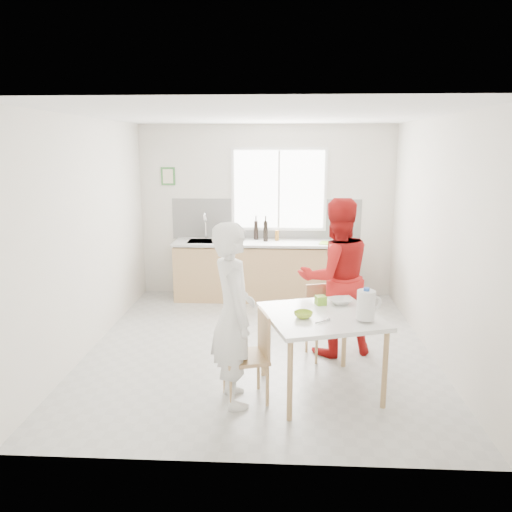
{
  "coord_description": "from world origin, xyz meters",
  "views": [
    {
      "loc": [
        0.26,
        -5.62,
        2.38
      ],
      "look_at": [
        -0.05,
        0.2,
        1.08
      ],
      "focal_mm": 35.0,
      "sensor_mm": 36.0,
      "label": 1
    }
  ],
  "objects_px": {
    "bowl_green": "(303,315)",
    "wine_bottle_b": "(256,230)",
    "milk_jug": "(366,305)",
    "chair_left": "(252,352)",
    "dining_table": "(321,322)",
    "chair_far": "(323,317)",
    "wine_bottle_a": "(266,231)",
    "bowl_white": "(340,301)",
    "person_white": "(233,315)",
    "person_red": "(335,277)"
  },
  "relations": [
    {
      "from": "bowl_white",
      "to": "milk_jug",
      "type": "bearing_deg",
      "value": -70.54
    },
    {
      "from": "person_white",
      "to": "wine_bottle_a",
      "type": "height_order",
      "value": "person_white"
    },
    {
      "from": "person_white",
      "to": "wine_bottle_b",
      "type": "relative_size",
      "value": 5.74
    },
    {
      "from": "wine_bottle_a",
      "to": "bowl_green",
      "type": "bearing_deg",
      "value": -81.62
    },
    {
      "from": "bowl_green",
      "to": "milk_jug",
      "type": "relative_size",
      "value": 0.6
    },
    {
      "from": "wine_bottle_b",
      "to": "person_white",
      "type": "bearing_deg",
      "value": -90.41
    },
    {
      "from": "wine_bottle_a",
      "to": "dining_table",
      "type": "bearing_deg",
      "value": -78.1
    },
    {
      "from": "chair_far",
      "to": "bowl_white",
      "type": "xyz_separation_m",
      "value": [
        0.11,
        -0.55,
        0.37
      ]
    },
    {
      "from": "chair_left",
      "to": "bowl_white",
      "type": "height_order",
      "value": "chair_left"
    },
    {
      "from": "bowl_green",
      "to": "wine_bottle_b",
      "type": "bearing_deg",
      "value": 100.71
    },
    {
      "from": "chair_left",
      "to": "chair_far",
      "type": "distance_m",
      "value": 1.32
    },
    {
      "from": "person_red",
      "to": "wine_bottle_b",
      "type": "bearing_deg",
      "value": -82.01
    },
    {
      "from": "chair_left",
      "to": "person_white",
      "type": "bearing_deg",
      "value": -90.0
    },
    {
      "from": "bowl_white",
      "to": "wine_bottle_b",
      "type": "distance_m",
      "value": 3.04
    },
    {
      "from": "chair_left",
      "to": "bowl_green",
      "type": "distance_m",
      "value": 0.6
    },
    {
      "from": "person_red",
      "to": "bowl_green",
      "type": "distance_m",
      "value": 1.14
    },
    {
      "from": "chair_left",
      "to": "milk_jug",
      "type": "xyz_separation_m",
      "value": [
        1.05,
        0.02,
        0.48
      ]
    },
    {
      "from": "chair_far",
      "to": "person_white",
      "type": "relative_size",
      "value": 0.48
    },
    {
      "from": "person_red",
      "to": "bowl_white",
      "type": "bearing_deg",
      "value": 71.87
    },
    {
      "from": "person_white",
      "to": "bowl_white",
      "type": "relative_size",
      "value": 7.6
    },
    {
      "from": "person_red",
      "to": "wine_bottle_a",
      "type": "height_order",
      "value": "person_red"
    },
    {
      "from": "wine_bottle_b",
      "to": "bowl_green",
      "type": "bearing_deg",
      "value": -79.29
    },
    {
      "from": "chair_far",
      "to": "milk_jug",
      "type": "bearing_deg",
      "value": -91.34
    },
    {
      "from": "person_white",
      "to": "person_red",
      "type": "relative_size",
      "value": 0.95
    },
    {
      "from": "person_red",
      "to": "wine_bottle_b",
      "type": "height_order",
      "value": "person_red"
    },
    {
      "from": "chair_left",
      "to": "wine_bottle_a",
      "type": "distance_m",
      "value": 3.29
    },
    {
      "from": "milk_jug",
      "to": "dining_table",
      "type": "bearing_deg",
      "value": 139.06
    },
    {
      "from": "dining_table",
      "to": "wine_bottle_b",
      "type": "height_order",
      "value": "wine_bottle_b"
    },
    {
      "from": "bowl_green",
      "to": "chair_far",
      "type": "bearing_deg",
      "value": 74.3
    },
    {
      "from": "chair_left",
      "to": "bowl_green",
      "type": "xyz_separation_m",
      "value": [
        0.48,
        0.09,
        0.35
      ]
    },
    {
      "from": "person_white",
      "to": "bowl_white",
      "type": "distance_m",
      "value": 1.19
    },
    {
      "from": "milk_jug",
      "to": "wine_bottle_a",
      "type": "bearing_deg",
      "value": 90.97
    },
    {
      "from": "person_red",
      "to": "bowl_green",
      "type": "xyz_separation_m",
      "value": [
        -0.41,
        -1.07,
        -0.08
      ]
    },
    {
      "from": "person_white",
      "to": "wine_bottle_b",
      "type": "distance_m",
      "value": 3.44
    },
    {
      "from": "bowl_white",
      "to": "wine_bottle_a",
      "type": "bearing_deg",
      "value": 107.5
    },
    {
      "from": "chair_far",
      "to": "bowl_green",
      "type": "distance_m",
      "value": 1.09
    },
    {
      "from": "chair_far",
      "to": "person_white",
      "type": "xyz_separation_m",
      "value": [
        -0.92,
        -1.13,
        0.41
      ]
    },
    {
      "from": "chair_far",
      "to": "wine_bottle_a",
      "type": "relative_size",
      "value": 2.57
    },
    {
      "from": "dining_table",
      "to": "bowl_green",
      "type": "bearing_deg",
      "value": -149.13
    },
    {
      "from": "person_white",
      "to": "bowl_green",
      "type": "xyz_separation_m",
      "value": [
        0.65,
        0.14,
        -0.04
      ]
    },
    {
      "from": "dining_table",
      "to": "wine_bottle_b",
      "type": "relative_size",
      "value": 4.29
    },
    {
      "from": "chair_far",
      "to": "person_red",
      "type": "distance_m",
      "value": 0.48
    },
    {
      "from": "milk_jug",
      "to": "chair_far",
      "type": "bearing_deg",
      "value": 88.66
    },
    {
      "from": "person_white",
      "to": "milk_jug",
      "type": "relative_size",
      "value": 5.8
    },
    {
      "from": "person_white",
      "to": "bowl_white",
      "type": "bearing_deg",
      "value": -77.84
    },
    {
      "from": "bowl_green",
      "to": "wine_bottle_b",
      "type": "distance_m",
      "value": 3.35
    },
    {
      "from": "dining_table",
      "to": "chair_left",
      "type": "xyz_separation_m",
      "value": [
        -0.66,
        -0.2,
        -0.24
      ]
    },
    {
      "from": "chair_left",
      "to": "bowl_white",
      "type": "relative_size",
      "value": 3.8
    },
    {
      "from": "chair_far",
      "to": "wine_bottle_a",
      "type": "bearing_deg",
      "value": 92.07
    },
    {
      "from": "chair_left",
      "to": "wine_bottle_a",
      "type": "relative_size",
      "value": 2.69
    }
  ]
}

